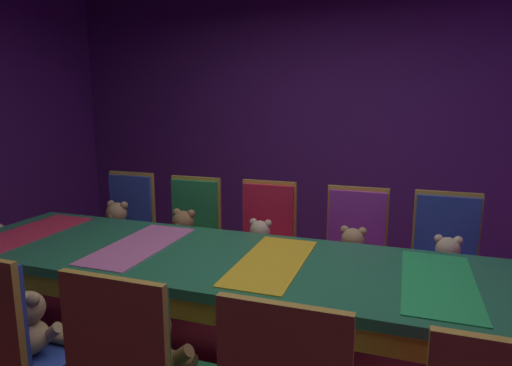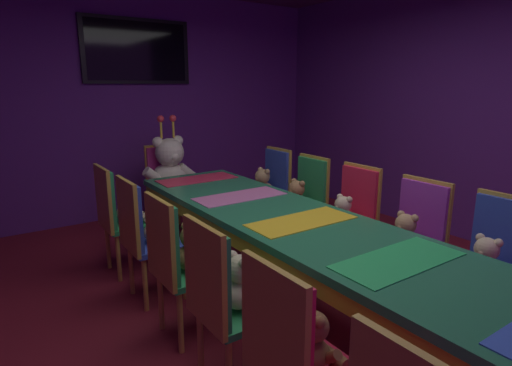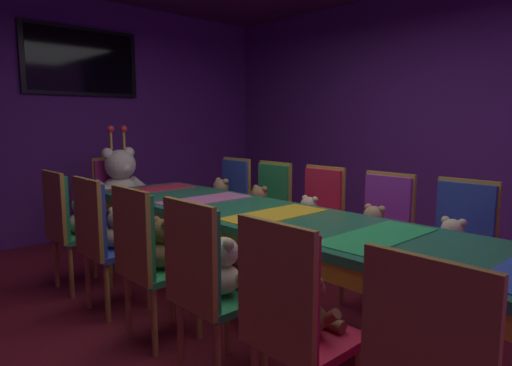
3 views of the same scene
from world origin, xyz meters
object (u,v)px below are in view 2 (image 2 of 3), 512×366
object	(u,v)px
chair_left_3	(173,255)
teddy_right_3	(342,214)
chair_left_1	(288,350)
chair_left_4	(139,228)
chair_right_3	(354,210)
chair_right_4	(307,196)
teddy_left_4	(158,226)
teddy_right_4	(296,198)
chair_left_5	(114,210)
teddy_left_5	(131,207)
chair_right_1	(497,255)
banquet_table	(301,233)
wall_tv	(137,51)
chair_left_2	(218,292)
chair_right_2	(417,231)
teddy_left_3	(193,250)
teddy_right_5	(262,185)
teddy_left_2	(242,285)
teddy_right_1	(485,263)
chair_right_5	(273,184)
throne_chair	(165,178)
king_teddy_bear	(171,169)
teddy_left_1	(314,343)

from	to	relation	value
chair_left_3	teddy_right_3	distance (m)	1.55
chair_left_1	chair_left_4	size ratio (longest dim) A/B	1.00
chair_right_3	chair_right_4	distance (m)	0.59
teddy_left_4	teddy_right_4	world-z (taller)	teddy_right_4
teddy_right_3	chair_left_5	bearing A→B (deg)	-37.08
teddy_left_5	chair_right_3	xyz separation A→B (m)	(1.57, -1.19, -0.00)
chair_right_1	banquet_table	bearing A→B (deg)	-46.02
wall_tv	chair_left_2	bearing A→B (deg)	-103.74
chair_right_1	chair_right_2	bearing A→B (deg)	-87.19
banquet_table	teddy_right_4	distance (m)	1.13
teddy_left_3	wall_tv	bearing A→B (deg)	76.26
chair_left_2	teddy_right_5	size ratio (longest dim) A/B	2.83
chair_left_5	chair_right_2	xyz separation A→B (m)	(1.70, -1.83, 0.00)
chair_right_3	chair_right_4	bearing A→B (deg)	-88.11
chair_right_1	chair_left_3	bearing A→B (deg)	-34.64
teddy_left_2	chair_left_3	size ratio (longest dim) A/B	0.34
teddy_left_3	teddy_right_1	bearing A→B (deg)	-39.80
teddy_left_3	chair_left_2	bearing A→B (deg)	-103.74
chair_right_1	chair_right_4	size ratio (longest dim) A/B	1.00
teddy_right_3	chair_right_4	world-z (taller)	chair_right_4
chair_right_5	throne_chair	distance (m)	1.26
chair_right_4	wall_tv	distance (m)	2.78
chair_right_3	teddy_left_3	bearing A→B (deg)	1.00
chair_left_4	teddy_right_4	world-z (taller)	chair_left_4
teddy_left_5	chair_right_5	size ratio (longest dim) A/B	0.35
chair_left_4	chair_right_5	world-z (taller)	same
chair_left_1	chair_left_2	size ratio (longest dim) A/B	1.00
chair_right_2	king_teddy_bear	world-z (taller)	king_teddy_bear
teddy_left_3	wall_tv	distance (m)	3.25
teddy_left_3	teddy_left_4	world-z (taller)	teddy_left_3
chair_left_1	teddy_left_3	distance (m)	1.20
chair_left_5	chair_right_4	xyz separation A→B (m)	(1.70, -0.60, 0.00)
teddy_left_4	chair_right_5	bearing A→B (deg)	20.92
chair_right_3	throne_chair	bearing A→B (deg)	-67.81
chair_right_1	chair_right_5	distance (m)	2.39
chair_left_2	chair_right_2	xyz separation A→B (m)	(1.67, -0.02, 0.00)
teddy_left_5	wall_tv	world-z (taller)	wall_tv
teddy_left_4	banquet_table	bearing A→B (deg)	-52.10
teddy_left_1	chair_left_5	bearing A→B (deg)	93.72
chair_left_2	teddy_right_1	world-z (taller)	chair_left_2
teddy_left_1	chair_right_4	xyz separation A→B (m)	(1.54, 1.80, 0.02)
chair_right_2	chair_right_3	world-z (taller)	same
teddy_left_2	teddy_left_3	world-z (taller)	teddy_left_3
chair_left_3	teddy_right_4	world-z (taller)	chair_left_3
chair_left_2	chair_right_3	xyz separation A→B (m)	(1.70, 0.62, 0.00)
teddy_left_2	chair_left_3	xyz separation A→B (m)	(-0.15, 0.59, 0.00)
chair_left_1	teddy_left_4	distance (m)	1.81
teddy_left_3	throne_chair	bearing A→B (deg)	72.06
teddy_left_2	king_teddy_bear	world-z (taller)	king_teddy_bear
teddy_left_3	chair_right_5	world-z (taller)	chair_right_5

